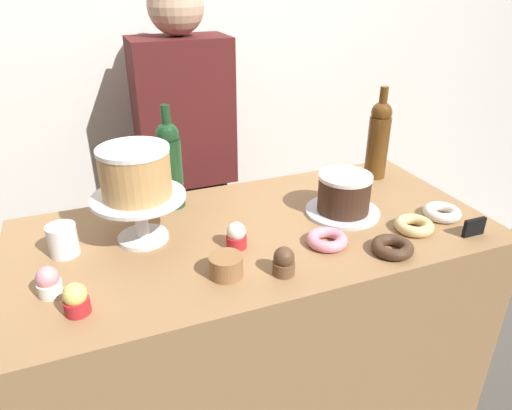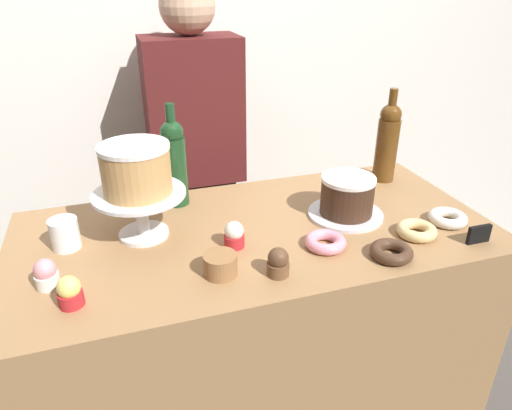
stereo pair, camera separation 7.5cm
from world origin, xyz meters
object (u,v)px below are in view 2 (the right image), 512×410
at_px(wine_bottle_green, 174,161).
at_px(price_sign_chalkboard, 479,234).
at_px(cupcake_vanilla, 234,235).
at_px(coffee_cup_ceramic, 65,234).
at_px(white_layer_cake, 136,169).
at_px(barista_figure, 198,179).
at_px(cake_stand_pedestal, 141,206).
at_px(donut_glazed, 417,230).
at_px(cupcake_chocolate, 278,262).
at_px(cupcake_lemon, 70,292).
at_px(wine_bottle_amber, 387,141).
at_px(chocolate_round_cake, 347,195).
at_px(cupcake_strawberry, 46,274).
at_px(donut_sugar, 448,218).
at_px(cookie_stack, 220,265).
at_px(donut_chocolate, 391,252).
at_px(donut_pink, 325,242).

xyz_separation_m(wine_bottle_green, price_sign_chalkboard, (0.75, -0.50, -0.12)).
distance_m(cupcake_vanilla, coffee_cup_ceramic, 0.45).
xyz_separation_m(white_layer_cake, barista_figure, (0.26, 0.58, -0.30)).
distance_m(cake_stand_pedestal, white_layer_cake, 0.11).
xyz_separation_m(cake_stand_pedestal, donut_glazed, (0.73, -0.24, -0.08)).
bearing_deg(donut_glazed, cupcake_vanilla, 168.59).
relative_size(cupcake_chocolate, cupcake_lemon, 1.00).
height_order(wine_bottle_amber, wine_bottle_green, same).
distance_m(chocolate_round_cake, cupcake_strawberry, 0.85).
distance_m(chocolate_round_cake, donut_sugar, 0.30).
distance_m(wine_bottle_green, price_sign_chalkboard, 0.91).
relative_size(cupcake_chocolate, price_sign_chalkboard, 1.06).
distance_m(cupcake_chocolate, barista_figure, 0.88).
relative_size(donut_sugar, price_sign_chalkboard, 1.60).
bearing_deg(coffee_cup_ceramic, cookie_stack, -34.08).
bearing_deg(chocolate_round_cake, price_sign_chalkboard, -42.89).
distance_m(chocolate_round_cake, barista_figure, 0.75).
height_order(cupcake_strawberry, price_sign_chalkboard, cupcake_strawberry).
xyz_separation_m(wine_bottle_amber, cupcake_chocolate, (-0.56, -0.44, -0.11)).
bearing_deg(donut_chocolate, wine_bottle_green, 134.56).
height_order(donut_pink, barista_figure, barista_figure).
bearing_deg(cake_stand_pedestal, cupcake_chocolate, -44.86).
xyz_separation_m(chocolate_round_cake, price_sign_chalkboard, (0.27, -0.25, -0.04)).
bearing_deg(chocolate_round_cake, white_layer_cake, 173.59).
bearing_deg(donut_pink, price_sign_chalkboard, -14.57).
bearing_deg(donut_sugar, cupcake_lemon, -176.60).
relative_size(cake_stand_pedestal, cupcake_chocolate, 3.41).
bearing_deg(barista_figure, price_sign_chalkboard, -55.86).
bearing_deg(cupcake_chocolate, cupcake_strawberry, 167.35).
height_order(price_sign_chalkboard, coffee_cup_ceramic, coffee_cup_ceramic).
bearing_deg(chocolate_round_cake, barista_figure, 117.54).
relative_size(white_layer_cake, cookie_stack, 2.22).
distance_m(donut_pink, coffee_cup_ceramic, 0.70).
bearing_deg(wine_bottle_amber, cupcake_strawberry, -163.91).
height_order(cupcake_strawberry, barista_figure, barista_figure).
xyz_separation_m(white_layer_cake, donut_chocolate, (0.60, -0.31, -0.19)).
xyz_separation_m(white_layer_cake, donut_sugar, (0.87, -0.20, -0.19)).
distance_m(white_layer_cake, donut_chocolate, 0.71).
bearing_deg(cupcake_chocolate, cookie_stack, 161.62).
relative_size(wine_bottle_green, barista_figure, 0.20).
bearing_deg(cake_stand_pedestal, white_layer_cake, 165.96).
height_order(chocolate_round_cake, cupcake_lemon, chocolate_round_cake).
distance_m(wine_bottle_green, donut_sugar, 0.84).
relative_size(donut_chocolate, donut_glazed, 1.00).
bearing_deg(cupcake_lemon, cake_stand_pedestal, 54.91).
bearing_deg(barista_figure, cupcake_lemon, -118.13).
height_order(cake_stand_pedestal, cookie_stack, cake_stand_pedestal).
distance_m(wine_bottle_amber, donut_pink, 0.55).
height_order(cupcake_chocolate, cupcake_strawberry, same).
bearing_deg(price_sign_chalkboard, cake_stand_pedestal, 159.83).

